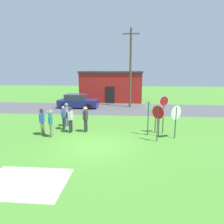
% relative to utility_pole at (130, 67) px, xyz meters
% --- Properties ---
extents(ground_plane, '(80.00, 80.00, 0.00)m').
position_rel_utility_pole_xyz_m(ground_plane, '(-1.94, -12.18, -4.41)').
color(ground_plane, '#47842D').
extents(street_asphalt, '(60.00, 6.40, 0.01)m').
position_rel_utility_pole_xyz_m(street_asphalt, '(-1.94, -1.25, -4.40)').
color(street_asphalt, '#4C4C51').
rests_on(street_asphalt, ground).
extents(concrete_path, '(3.20, 2.40, 0.01)m').
position_rel_utility_pole_xyz_m(concrete_path, '(-4.03, -16.14, -4.40)').
color(concrete_path, '#ADAAA3').
rests_on(concrete_path, ground).
extents(building_background, '(8.00, 4.77, 3.92)m').
position_rel_utility_pole_xyz_m(building_background, '(-2.45, 4.47, -2.44)').
color(building_background, '#B2231E').
rests_on(building_background, ground).
extents(utility_pole, '(1.80, 0.24, 8.44)m').
position_rel_utility_pole_xyz_m(utility_pole, '(0.00, 0.00, 0.00)').
color(utility_pole, brown).
rests_on(utility_pole, ground).
extents(parked_car_on_street, '(4.35, 2.11, 1.51)m').
position_rel_utility_pole_xyz_m(parked_car_on_street, '(-5.74, -0.96, -3.72)').
color(parked_car_on_street, navy).
rests_on(parked_car_on_street, ground).
extents(stop_sign_leaning_left, '(0.47, 0.43, 2.24)m').
position_rel_utility_pole_xyz_m(stop_sign_leaning_left, '(1.15, -9.97, -2.91)').
color(stop_sign_leaning_left, '#474C4C').
rests_on(stop_sign_leaning_left, ground).
extents(stop_sign_rear_right, '(0.71, 0.56, 2.07)m').
position_rel_utility_pole_xyz_m(stop_sign_rear_right, '(2.78, -10.41, -2.99)').
color(stop_sign_rear_right, '#474C4C').
rests_on(stop_sign_rear_right, ground).
extents(stop_sign_far_back, '(0.61, 0.28, 2.52)m').
position_rel_utility_pole_xyz_m(stop_sign_far_back, '(2.19, -9.46, -2.72)').
color(stop_sign_far_back, '#474C4C').
rests_on(stop_sign_far_back, ground).
extents(stop_sign_nearest, '(0.58, 0.30, 1.93)m').
position_rel_utility_pole_xyz_m(stop_sign_nearest, '(1.82, -10.14, -3.12)').
color(stop_sign_nearest, '#474C4C').
rests_on(stop_sign_nearest, ground).
extents(stop_sign_tallest, '(0.66, 0.55, 2.19)m').
position_rel_utility_pole_xyz_m(stop_sign_tallest, '(1.60, -11.08, -2.90)').
color(stop_sign_tallest, '#474C4C').
rests_on(stop_sign_tallest, ground).
extents(stop_sign_center_cluster, '(0.44, 0.50, 1.90)m').
position_rel_utility_pole_xyz_m(stop_sign_center_cluster, '(1.69, -9.42, -3.13)').
color(stop_sign_center_cluster, '#474C4C').
rests_on(stop_sign_center_cluster, ground).
extents(person_holding_notes, '(0.32, 0.57, 1.74)m').
position_rel_utility_pole_xyz_m(person_holding_notes, '(-5.69, -10.50, -3.42)').
color(person_holding_notes, '#7A6B56').
rests_on(person_holding_notes, ground).
extents(person_in_dark_shirt, '(0.27, 0.56, 1.69)m').
position_rel_utility_pole_xyz_m(person_in_dark_shirt, '(-4.71, -9.14, -3.45)').
color(person_in_dark_shirt, '#2D2D33').
rests_on(person_in_dark_shirt, ground).
extents(person_in_blue, '(0.46, 0.49, 1.74)m').
position_rel_utility_pole_xyz_m(person_in_blue, '(-4.74, -8.32, -3.40)').
color(person_in_blue, '#4C5670').
rests_on(person_in_blue, ground).
extents(person_with_sunhat, '(0.42, 0.56, 1.74)m').
position_rel_utility_pole_xyz_m(person_with_sunhat, '(-4.04, -9.79, -3.40)').
color(person_with_sunhat, '#2D2D33').
rests_on(person_with_sunhat, ground).
extents(person_in_teal, '(0.32, 0.55, 1.74)m').
position_rel_utility_pole_xyz_m(person_in_teal, '(-5.00, -10.83, -3.42)').
color(person_in_teal, '#7A6B56').
rests_on(person_in_teal, ground).
extents(person_near_signs, '(0.31, 0.55, 1.74)m').
position_rel_utility_pole_xyz_m(person_near_signs, '(-3.02, -9.60, -3.42)').
color(person_near_signs, '#2D2D33').
rests_on(person_near_signs, ground).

